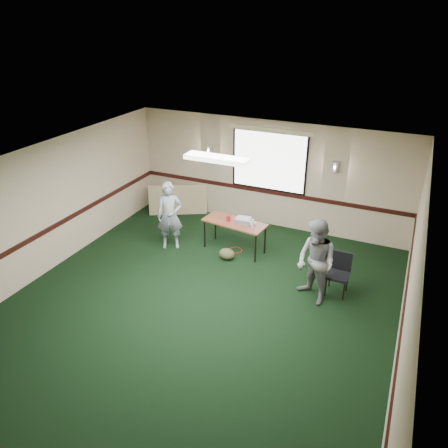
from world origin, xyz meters
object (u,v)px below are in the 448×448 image
at_px(conference_chair, 339,270).
at_px(projector, 243,220).
at_px(folding_table, 235,224).
at_px(person_right, 316,262).
at_px(person_left, 170,216).

bearing_deg(conference_chair, projector, 163.43).
distance_m(folding_table, person_right, 2.42).
bearing_deg(folding_table, person_left, -154.90).
relative_size(folding_table, projector, 4.60).
bearing_deg(projector, person_right, -38.92).
xyz_separation_m(folding_table, projector, (0.19, 0.05, 0.11)).
xyz_separation_m(folding_table, conference_chair, (2.50, -0.67, -0.18)).
bearing_deg(person_left, projector, -10.14).
xyz_separation_m(person_left, person_right, (3.54, -0.69, 0.03)).
bearing_deg(projector, person_left, -169.65).
xyz_separation_m(projector, conference_chair, (2.31, -0.72, -0.29)).
distance_m(projector, person_left, 1.69).
xyz_separation_m(conference_chair, person_right, (-0.37, -0.48, 0.34)).
distance_m(folding_table, projector, 0.23).
distance_m(folding_table, conference_chair, 2.59).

